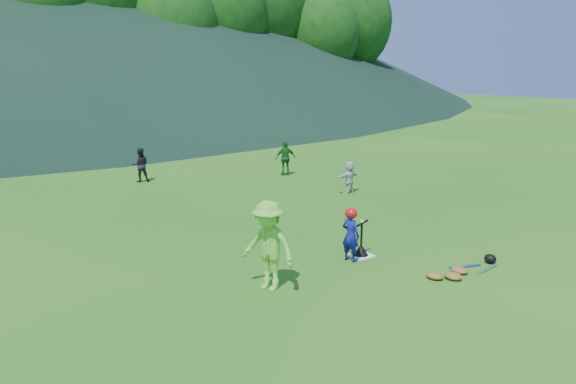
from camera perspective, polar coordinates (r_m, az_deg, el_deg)
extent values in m
plane|color=#175B14|center=(11.70, 7.41, -6.46)|extent=(120.00, 120.00, 0.00)
cube|color=silver|center=(11.70, 7.41, -6.41)|extent=(0.45, 0.45, 0.02)
sphere|color=white|center=(11.48, 7.52, -2.97)|extent=(0.08, 0.08, 0.08)
imported|color=navy|center=(11.23, 6.38, -4.39)|extent=(0.34, 0.44, 1.07)
imported|color=#69C239|center=(9.70, -1.98, -5.47)|extent=(0.89, 1.16, 1.59)
imported|color=black|center=(19.50, -14.76, 2.67)|extent=(0.67, 0.59, 1.14)
imported|color=#1B5B1C|center=(19.98, -0.25, 3.47)|extent=(0.79, 0.53, 1.24)
imported|color=silver|center=(17.27, 6.23, 1.51)|extent=(0.94, 0.38, 0.99)
cone|color=black|center=(11.67, 7.43, -5.95)|extent=(0.30, 0.30, 0.18)
cylinder|color=black|center=(11.56, 7.48, -4.35)|extent=(0.04, 0.04, 0.50)
ellipsoid|color=red|center=(11.11, 6.43, -2.16)|extent=(0.24, 0.26, 0.22)
cylinder|color=black|center=(11.41, 7.36, -3.27)|extent=(0.60, 0.23, 0.07)
ellipsoid|color=olive|center=(10.80, 16.43, -8.19)|extent=(0.28, 0.34, 0.13)
ellipsoid|color=olive|center=(11.13, 17.03, -7.59)|extent=(0.28, 0.34, 0.13)
ellipsoid|color=olive|center=(10.74, 14.67, -8.21)|extent=(0.28, 0.34, 0.13)
cylinder|color=silver|center=(11.46, 19.55, -7.38)|extent=(0.72, 0.13, 0.06)
cylinder|color=#263FA5|center=(11.49, 17.53, -7.19)|extent=(0.65, 0.29, 0.05)
ellipsoid|color=black|center=(11.86, 19.85, -6.39)|extent=(0.22, 0.24, 0.19)
cube|color=gray|center=(36.84, -24.71, 6.50)|extent=(70.00, 0.03, 1.20)
cube|color=yellow|center=(36.79, -24.81, 7.49)|extent=(70.00, 0.08, 0.08)
cylinder|color=gray|center=(36.84, -24.71, 6.50)|extent=(0.07, 0.07, 1.30)
cylinder|color=gray|center=(55.92, 13.28, 9.03)|extent=(0.07, 0.07, 1.30)
cylinder|color=#382314|center=(42.46, -24.40, 8.97)|extent=(0.56, 0.56, 3.81)
ellipsoid|color=#164711|center=(42.62, -25.17, 17.09)|extent=(8.28, 8.28, 9.53)
cylinder|color=#382314|center=(45.18, -18.86, 9.95)|extent=(0.56, 0.56, 4.41)
cylinder|color=#382314|center=(44.21, -11.57, 9.57)|extent=(0.56, 0.56, 3.25)
ellipsoid|color=#164711|center=(44.26, -11.88, 16.25)|extent=(7.07, 7.07, 8.13)
cylinder|color=#382314|center=(47.75, -7.10, 10.29)|extent=(0.56, 0.56, 3.85)
ellipsoid|color=#164711|center=(47.90, -7.31, 17.61)|extent=(8.36, 8.36, 9.61)
cylinder|color=#382314|center=(51.55, -3.25, 10.86)|extent=(0.56, 0.56, 4.44)
ellipsoid|color=#164711|center=(51.81, -3.35, 18.68)|extent=(9.65, 9.65, 11.10)
cylinder|color=#382314|center=(52.04, 3.10, 10.25)|extent=(0.56, 0.56, 3.29)
ellipsoid|color=#164711|center=(52.09, 3.17, 15.99)|extent=(7.14, 7.14, 8.22)
cylinder|color=#382314|center=(56.33, 5.92, 10.68)|extent=(0.56, 0.56, 3.88)
ellipsoid|color=#164711|center=(56.46, 6.07, 16.94)|extent=(8.44, 8.44, 9.70)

